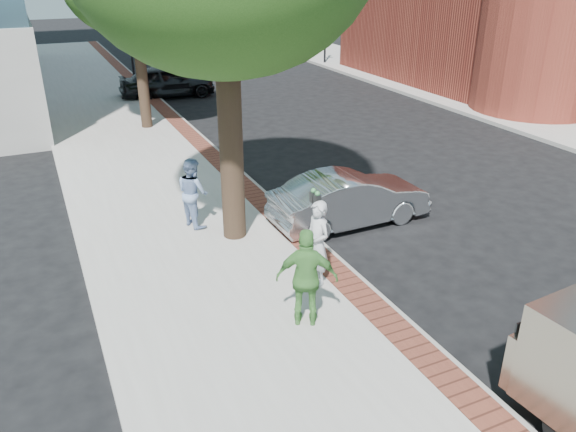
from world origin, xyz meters
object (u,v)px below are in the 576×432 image
sedan_silver (350,199)px  bg_car (167,81)px  person_gray (317,243)px  person_officer (193,192)px  parking_meter (315,208)px  person_green (307,278)px

sedan_silver → bg_car: size_ratio=0.91×
person_gray → bg_car: size_ratio=0.39×
person_officer → bg_car: (2.87, 14.41, -0.24)m
person_officer → parking_meter: bearing=-157.1°
person_officer → sedan_silver: 3.77m
bg_car → person_green: bearing=175.6°
person_officer → bg_car: person_officer is taller
parking_meter → sedan_silver: parking_meter is taller
person_officer → bg_car: size_ratio=0.38×
parking_meter → person_gray: (-0.51, -1.10, -0.20)m
parking_meter → bg_car: bearing=86.9°
person_green → person_gray: bearing=-96.5°
sedan_silver → bg_car: bg_car is taller
person_gray → person_officer: bearing=-166.6°
sedan_silver → bg_car: (-0.68, 15.64, 0.09)m
person_officer → sedan_silver: (3.55, -1.23, -0.33)m
person_green → person_officer: bearing=-54.0°
person_gray → person_green: person_green is taller
person_officer → sedan_silver: person_officer is taller
parking_meter → person_gray: size_ratio=0.86×
parking_meter → sedan_silver: (1.60, 1.24, -0.55)m
bg_car → person_officer: bearing=170.9°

